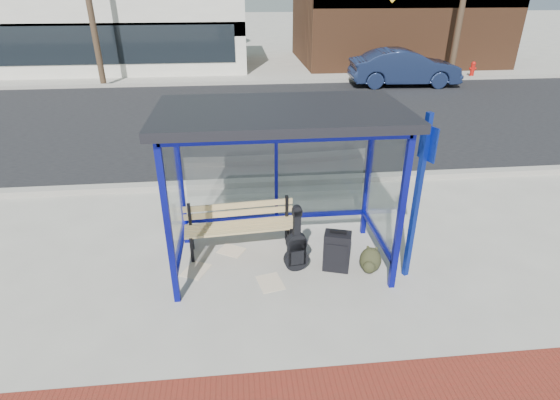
{
  "coord_description": "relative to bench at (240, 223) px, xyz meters",
  "views": [
    {
      "loc": [
        -0.59,
        -5.58,
        3.9
      ],
      "look_at": [
        0.0,
        0.2,
        0.98
      ],
      "focal_mm": 28.0,
      "sensor_mm": 36.0,
      "label": 1
    }
  ],
  "objects": [
    {
      "name": "ground",
      "position": [
        0.6,
        -0.46,
        -0.47
      ],
      "size": [
        120.0,
        120.0,
        0.0
      ],
      "primitive_type": "plane",
      "color": "#B2ADA0",
      "rests_on": "ground"
    },
    {
      "name": "curb_near",
      "position": [
        0.6,
        2.44,
        -0.41
      ],
      "size": [
        60.0,
        0.25,
        0.12
      ],
      "primitive_type": "cube",
      "color": "gray",
      "rests_on": "ground"
    },
    {
      "name": "street_asphalt",
      "position": [
        0.6,
        7.54,
        -0.46
      ],
      "size": [
        60.0,
        10.0,
        0.0
      ],
      "primitive_type": "cube",
      "color": "black",
      "rests_on": "ground"
    },
    {
      "name": "curb_far",
      "position": [
        0.6,
        12.64,
        -0.41
      ],
      "size": [
        60.0,
        0.25,
        0.12
      ],
      "primitive_type": "cube",
      "color": "gray",
      "rests_on": "ground"
    },
    {
      "name": "far_sidewalk",
      "position": [
        0.6,
        14.54,
        -0.46
      ],
      "size": [
        60.0,
        4.0,
        0.01
      ],
      "primitive_type": "cube",
      "color": "#B2ADA0",
      "rests_on": "ground"
    },
    {
      "name": "bus_shelter",
      "position": [
        0.6,
        -0.39,
        1.6
      ],
      "size": [
        3.3,
        1.8,
        2.42
      ],
      "color": "#0B0F83",
      "rests_on": "ground"
    },
    {
      "name": "storefront_white",
      "position": [
        -8.4,
        17.53,
        1.53
      ],
      "size": [
        18.0,
        6.04,
        4.0
      ],
      "color": "silver",
      "rests_on": "ground"
    },
    {
      "name": "bench",
      "position": [
        0.0,
        0.0,
        0.0
      ],
      "size": [
        1.77,
        0.56,
        0.82
      ],
      "rotation": [
        0.0,
        0.0,
        0.08
      ],
      "color": "black",
      "rests_on": "ground"
    },
    {
      "name": "guitar_bag",
      "position": [
        0.81,
        -0.67,
        -0.09
      ],
      "size": [
        0.38,
        0.16,
        1.02
      ],
      "rotation": [
        0.0,
        0.0,
        0.15
      ],
      "color": "black",
      "rests_on": "ground"
    },
    {
      "name": "suitcase",
      "position": [
        1.41,
        -0.72,
        -0.15
      ],
      "size": [
        0.44,
        0.35,
        0.68
      ],
      "rotation": [
        0.0,
        0.0,
        -0.31
      ],
      "color": "black",
      "rests_on": "ground"
    },
    {
      "name": "backpack",
      "position": [
        1.9,
        -0.83,
        -0.28
      ],
      "size": [
        0.39,
        0.37,
        0.38
      ],
      "rotation": [
        0.0,
        0.0,
        -0.41
      ],
      "color": "#272917",
      "rests_on": "ground"
    },
    {
      "name": "sign_post",
      "position": [
        2.41,
        -0.95,
        0.91
      ],
      "size": [
        0.15,
        0.3,
        2.45
      ],
      "rotation": [
        0.0,
        0.0,
        0.33
      ],
      "color": "navy",
      "rests_on": "ground"
    },
    {
      "name": "newspaper_a",
      "position": [
        -0.7,
        -0.54,
        -0.46
      ],
      "size": [
        0.48,
        0.52,
        0.01
      ],
      "primitive_type": "cube",
      "rotation": [
        0.0,
        0.0,
        1.13
      ],
      "color": "white",
      "rests_on": "ground"
    },
    {
      "name": "newspaper_b",
      "position": [
        0.4,
        -0.96,
        -0.46
      ],
      "size": [
        0.42,
        0.49,
        0.01
      ],
      "primitive_type": "cube",
      "rotation": [
        0.0,
        0.0,
        -1.34
      ],
      "color": "white",
      "rests_on": "ground"
    },
    {
      "name": "newspaper_c",
      "position": [
        -0.16,
        -0.06,
        -0.46
      ],
      "size": [
        0.5,
        0.47,
        0.01
      ],
      "primitive_type": "cube",
      "rotation": [
        0.0,
        0.0,
        2.61
      ],
      "color": "white",
      "rests_on": "ground"
    },
    {
      "name": "parked_car",
      "position": [
        6.96,
        11.71,
        0.26
      ],
      "size": [
        4.48,
        1.79,
        1.45
      ],
      "primitive_type": "imported",
      "rotation": [
        0.0,
        0.0,
        1.51
      ],
      "color": "#182344",
      "rests_on": "ground"
    },
    {
      "name": "fire_hydrant",
      "position": [
        10.74,
        13.19,
        -0.1
      ],
      "size": [
        0.3,
        0.2,
        0.67
      ],
      "rotation": [
        0.0,
        0.0,
        -0.1
      ],
      "color": "red",
      "rests_on": "ground"
    }
  ]
}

